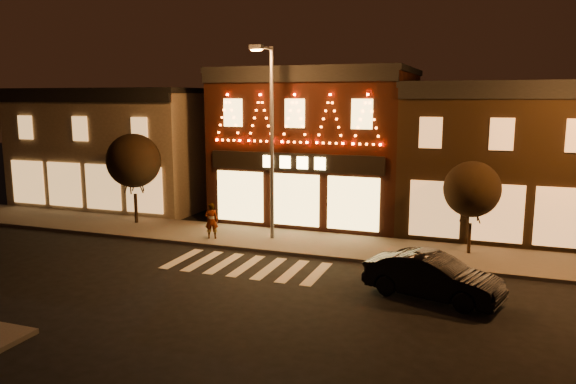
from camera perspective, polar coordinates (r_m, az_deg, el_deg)
The scene contains 10 objects.
ground at distance 19.35m, azimuth -9.28°, elevation -10.88°, with size 120.00×120.00×0.00m, color black.
sidewalk_far at distance 25.64m, azimuth 3.48°, elevation -5.41°, with size 44.00×4.00×0.15m, color #47423D.
building_left at distance 37.11m, azimuth -16.50°, elevation 4.55°, with size 12.20×8.28×7.30m.
building_pulp at distance 31.16m, azimuth 3.16°, elevation 4.94°, with size 10.20×8.34×8.30m.
building_right_a at distance 29.89m, azimuth 20.90°, elevation 3.33°, with size 9.20×8.28×7.50m.
streetlamp_mid at distance 25.39m, azimuth -1.90°, elevation 6.55°, with size 0.56×2.02×8.88m.
tree_left at distance 30.19m, azimuth -15.64°, elevation 3.13°, with size 2.84×2.84×4.76m.
tree_right at distance 24.62m, azimuth 18.47°, elevation 0.27°, with size 2.38×2.38×3.98m.
dark_sedan at distance 19.61m, azimuth 14.72°, elevation -8.45°, with size 1.61×4.61×1.52m, color black.
pedestrian at distance 26.42m, azimuth -7.90°, elevation -2.95°, with size 0.62×0.41×1.71m, color gray.
Camera 1 is at (8.98, -15.74, 6.79)m, focal length 34.45 mm.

